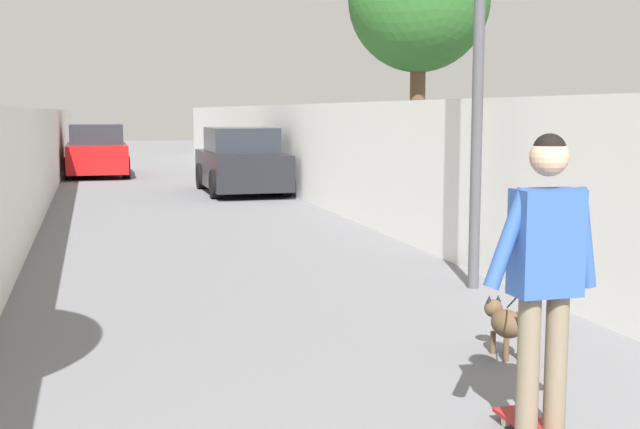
{
  "coord_description": "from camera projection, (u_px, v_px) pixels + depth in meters",
  "views": [
    {
      "loc": [
        -1.28,
        1.74,
        1.93
      ],
      "look_at": [
        5.82,
        -0.22,
        1.0
      ],
      "focal_mm": 46.29,
      "sensor_mm": 36.0,
      "label": 1
    }
  ],
  "objects": [
    {
      "name": "car_near",
      "position": [
        241.0,
        163.0,
        19.5
      ],
      "size": [
        3.88,
        1.8,
        1.54
      ],
      "color": "black",
      "rests_on": "ground"
    },
    {
      "name": "person_skateboarder",
      "position": [
        546.0,
        259.0,
        4.67
      ],
      "size": [
        0.22,
        0.71,
        1.72
      ],
      "color": "#726651",
      "rests_on": "skateboard"
    },
    {
      "name": "dog",
      "position": [
        505.0,
        322.0,
        6.49
      ],
      "size": [
        1.9,
        0.75,
        1.06
      ],
      "color": "brown",
      "rests_on": "ground"
    },
    {
      "name": "car_far",
      "position": [
        97.0,
        152.0,
        24.57
      ],
      "size": [
        3.96,
        1.8,
        1.54
      ],
      "color": "#B71414",
      "rests_on": "ground"
    },
    {
      "name": "wall_left",
      "position": [
        23.0,
        173.0,
        12.54
      ],
      "size": [
        48.0,
        0.3,
        1.97
      ],
      "primitive_type": "cube",
      "color": "silver",
      "rests_on": "ground"
    },
    {
      "name": "tree_right_mid",
      "position": [
        419.0,
        0.0,
        14.93
      ],
      "size": [
        2.58,
        2.58,
        5.28
      ],
      "color": "brown",
      "rests_on": "ground"
    },
    {
      "name": "fence_right",
      "position": [
        369.0,
        164.0,
        14.0
      ],
      "size": [
        48.0,
        0.3,
        2.08
      ],
      "primitive_type": "cube",
      "color": "white",
      "rests_on": "ground"
    },
    {
      "name": "ground_plane",
      "position": [
        192.0,
        215.0,
        15.31
      ],
      "size": [
        80.0,
        80.0,
        0.0
      ],
      "primitive_type": "plane",
      "color": "slate"
    }
  ]
}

